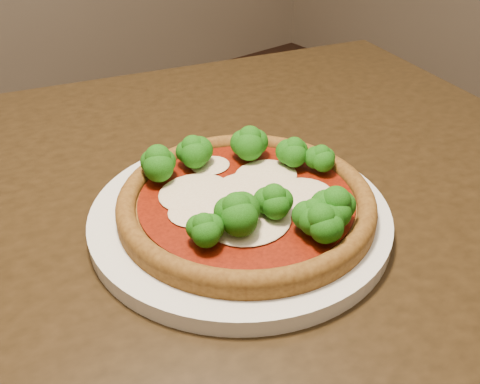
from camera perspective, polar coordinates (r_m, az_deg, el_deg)
dining_table at (r=0.65m, az=-8.62°, el=-10.20°), size 1.33×1.15×0.75m
plate at (r=0.57m, az=-0.00°, el=-2.59°), size 0.32×0.32×0.02m
pizza at (r=0.55m, az=1.07°, el=-0.48°), size 0.27×0.27×0.06m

